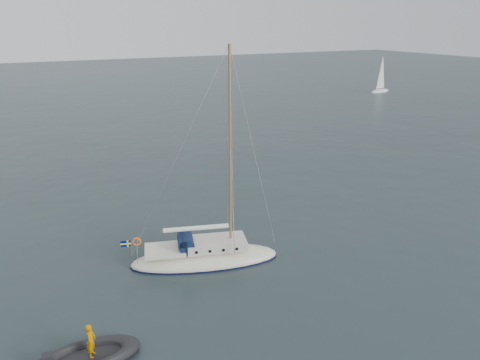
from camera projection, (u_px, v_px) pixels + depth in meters
ground at (246, 258)px, 27.04m from camera, size 300.00×300.00×0.00m
sailboat at (205, 247)px, 26.38m from camera, size 8.79×2.64×12.52m
dinghy at (185, 261)px, 26.33m from camera, size 2.89×1.31×0.41m
rib at (87, 356)px, 18.79m from camera, size 4.28×1.95×1.70m
distant_yacht_b at (381, 75)px, 88.78m from camera, size 5.69×3.03×7.53m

